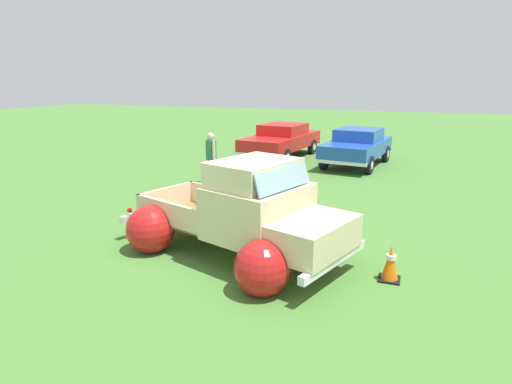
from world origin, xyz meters
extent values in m
plane|color=#477A33|center=(0.00, 0.00, 0.00)|extent=(80.00, 80.00, 0.00)
cylinder|color=black|center=(1.65, 0.35, 0.38)|extent=(0.79, 0.46, 0.76)
cylinder|color=silver|center=(1.65, 0.35, 0.38)|extent=(0.40, 0.33, 0.34)
cylinder|color=black|center=(1.09, -1.29, 0.38)|extent=(0.79, 0.46, 0.76)
cylinder|color=silver|center=(1.09, -1.29, 0.38)|extent=(0.40, 0.33, 0.34)
cylinder|color=black|center=(-0.99, 1.26, 0.38)|extent=(0.79, 0.46, 0.76)
cylinder|color=silver|center=(-0.99, 1.26, 0.38)|extent=(0.40, 0.33, 0.34)
cylinder|color=black|center=(-1.56, -0.38, 0.38)|extent=(0.79, 0.46, 0.76)
cylinder|color=silver|center=(-1.56, -0.38, 0.38)|extent=(0.40, 0.33, 0.34)
sphere|color=red|center=(-0.98, 1.31, 0.44)|extent=(1.22, 1.22, 0.96)
sphere|color=red|center=(-1.58, -0.43, 0.44)|extent=(1.22, 1.22, 0.96)
cube|color=olive|center=(-0.90, 0.31, 0.54)|extent=(2.44, 2.12, 0.04)
cube|color=beige|center=(-0.66, 1.00, 0.77)|extent=(1.96, 0.74, 0.50)
cube|color=beige|center=(-1.14, -0.38, 0.77)|extent=(1.96, 0.74, 0.50)
cube|color=beige|center=(0.03, -0.01, 0.77)|extent=(0.58, 1.48, 0.50)
cube|color=beige|center=(-1.83, 0.63, 0.77)|extent=(0.58, 1.48, 0.50)
cube|color=beige|center=(0.61, -0.21, 0.99)|extent=(1.92, 2.08, 0.95)
cube|color=beige|center=(0.52, -0.18, 1.70)|extent=(1.59, 1.83, 0.45)
cube|color=#8CADB7|center=(1.13, -0.39, 1.68)|extent=(0.62, 1.43, 0.38)
cube|color=beige|center=(1.61, -0.55, 0.80)|extent=(1.71, 1.94, 0.55)
sphere|color=red|center=(1.66, 0.38, 0.42)|extent=(1.17, 1.17, 0.92)
sphere|color=red|center=(1.08, -1.32, 0.42)|extent=(1.17, 1.17, 0.92)
cube|color=silver|center=(-2.12, 0.73, 0.46)|extent=(0.76, 1.91, 0.14)
cube|color=silver|center=(2.12, -0.73, 0.46)|extent=(0.76, 1.91, 0.14)
sphere|color=red|center=(-1.82, 1.46, 0.64)|extent=(0.14, 0.14, 0.11)
sphere|color=red|center=(-2.34, -0.03, 0.64)|extent=(0.14, 0.14, 0.11)
cylinder|color=black|center=(-1.52, 8.89, 0.33)|extent=(0.29, 0.68, 0.66)
cylinder|color=silver|center=(-1.52, 8.89, 0.33)|extent=(0.25, 0.32, 0.30)
cylinder|color=black|center=(-3.25, 9.13, 0.33)|extent=(0.29, 0.68, 0.66)
cylinder|color=silver|center=(-3.25, 9.13, 0.33)|extent=(0.25, 0.32, 0.30)
cylinder|color=black|center=(-1.11, 11.82, 0.33)|extent=(0.29, 0.68, 0.66)
cylinder|color=silver|center=(-1.11, 11.82, 0.33)|extent=(0.25, 0.32, 0.30)
cylinder|color=black|center=(-2.84, 12.06, 0.33)|extent=(0.29, 0.68, 0.66)
cylinder|color=silver|center=(-2.84, 12.06, 0.33)|extent=(0.25, 0.32, 0.30)
cube|color=red|center=(-2.18, 10.48, 0.71)|extent=(2.49, 4.84, 0.55)
cube|color=red|center=(-2.15, 10.66, 1.21)|extent=(1.88, 2.15, 0.45)
cube|color=silver|center=(-1.87, 12.73, 0.45)|extent=(1.92, 0.36, 0.12)
cube|color=silver|center=(-2.49, 8.22, 0.45)|extent=(1.92, 0.36, 0.12)
cylinder|color=black|center=(1.76, 8.34, 0.33)|extent=(0.29, 0.68, 0.66)
cylinder|color=silver|center=(1.76, 8.34, 0.33)|extent=(0.25, 0.32, 0.30)
cylinder|color=black|center=(0.08, 8.59, 0.33)|extent=(0.29, 0.68, 0.66)
cylinder|color=silver|center=(0.08, 8.59, 0.33)|extent=(0.25, 0.32, 0.30)
cylinder|color=black|center=(2.15, 10.98, 0.33)|extent=(0.29, 0.68, 0.66)
cylinder|color=silver|center=(2.15, 10.98, 0.33)|extent=(0.25, 0.32, 0.30)
cylinder|color=black|center=(0.47, 11.23, 0.33)|extent=(0.29, 0.68, 0.66)
cylinder|color=silver|center=(0.47, 11.23, 0.33)|extent=(0.25, 0.32, 0.30)
cube|color=blue|center=(1.12, 9.79, 0.71)|extent=(2.41, 4.39, 0.55)
cube|color=blue|center=(1.14, 9.95, 1.21)|extent=(1.82, 1.96, 0.45)
cube|color=silver|center=(1.42, 11.81, 0.45)|extent=(1.87, 0.37, 0.12)
cube|color=silver|center=(0.82, 7.76, 0.45)|extent=(1.87, 0.37, 0.12)
cylinder|color=gray|center=(-2.79, 4.94, 0.41)|extent=(0.21, 0.21, 0.82)
cylinder|color=gray|center=(-2.92, 5.05, 0.41)|extent=(0.21, 0.21, 0.82)
cylinder|color=#2D724C|center=(-2.86, 5.00, 1.12)|extent=(0.48, 0.48, 0.61)
cylinder|color=beige|center=(-2.69, 4.85, 1.15)|extent=(0.13, 0.13, 0.58)
cylinder|color=#2D724C|center=(-3.02, 5.14, 1.15)|extent=(0.13, 0.13, 0.58)
sphere|color=beige|center=(-2.86, 5.00, 1.57)|extent=(0.31, 0.31, 0.22)
cube|color=black|center=(0.33, 2.35, 0.01)|extent=(0.36, 0.36, 0.03)
cone|color=orange|center=(0.33, 2.35, 0.33)|extent=(0.28, 0.28, 0.60)
cylinder|color=white|center=(0.33, 2.35, 0.42)|extent=(0.17, 0.17, 0.08)
cube|color=black|center=(2.98, -0.16, 0.01)|extent=(0.36, 0.36, 0.03)
cone|color=orange|center=(2.98, -0.16, 0.33)|extent=(0.28, 0.28, 0.60)
cylinder|color=white|center=(2.98, -0.16, 0.42)|extent=(0.17, 0.17, 0.08)
camera|label=1|loc=(3.15, -7.27, 3.33)|focal=30.25mm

